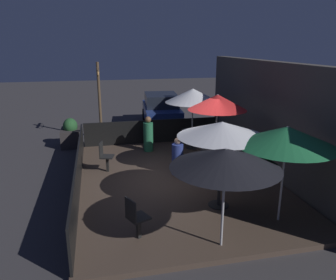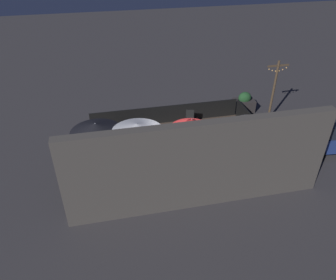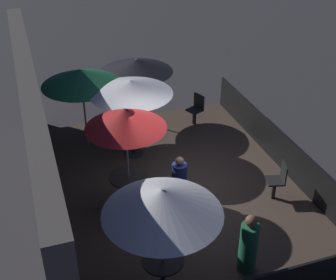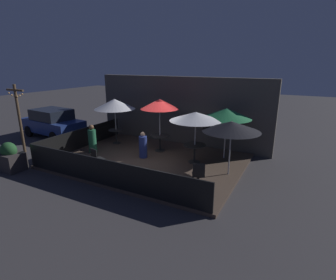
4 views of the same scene
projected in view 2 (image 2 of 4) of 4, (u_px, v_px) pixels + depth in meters
name	position (u px, v px, depth m)	size (l,w,h in m)	color
ground_plane	(178.00, 155.00, 14.87)	(60.00, 60.00, 0.00)	#383538
patio_deck	(178.00, 154.00, 14.84)	(7.85, 5.74, 0.12)	#47382D
building_wall	(200.00, 166.00, 11.37)	(9.45, 0.36, 3.53)	#4C4742
fence_front	(166.00, 114.00, 16.84)	(7.65, 0.05, 0.95)	black
fence_side_left	(260.00, 135.00, 15.22)	(0.05, 5.54, 0.95)	black
patio_umbrella_0	(192.00, 124.00, 12.55)	(1.76, 1.76, 2.49)	#B2B2B7
patio_umbrella_1	(255.00, 122.00, 13.09)	(2.07, 2.07, 2.32)	#B2B2B7
patio_umbrella_2	(137.00, 128.00, 12.87)	(2.13, 2.13, 2.16)	#B2B2B7
patio_umbrella_3	(115.00, 145.00, 11.80)	(2.13, 2.13, 2.22)	#B2B2B7
patio_umbrella_4	(96.00, 127.00, 13.11)	(2.11, 2.11, 2.05)	#B2B2B7
dining_table_0	(190.00, 158.00, 13.46)	(0.90, 0.90, 0.77)	black
dining_table_1	(250.00, 152.00, 13.91)	(0.77, 0.77, 0.73)	black
dining_table_2	(139.00, 155.00, 13.62)	(0.94, 0.94, 0.78)	black
patio_chair_0	(190.00, 118.00, 16.37)	(0.49, 0.49, 0.96)	black
patio_chair_1	(111.00, 133.00, 15.30)	(0.53, 0.53, 0.93)	black
patron_0	(188.00, 144.00, 14.48)	(0.38, 0.38, 1.17)	navy
patron_1	(236.00, 131.00, 15.28)	(0.49, 0.49, 1.33)	#236642
planter_box	(244.00, 103.00, 18.07)	(1.09, 0.76, 1.16)	#332D2D
light_post	(274.00, 88.00, 16.47)	(1.10, 0.12, 3.31)	brown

